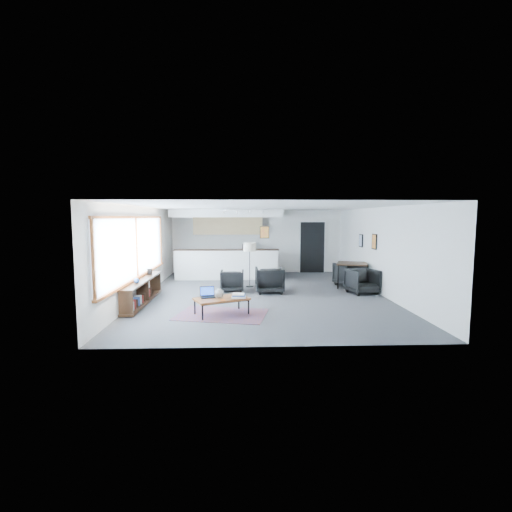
{
  "coord_description": "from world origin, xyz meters",
  "views": [
    {
      "loc": [
        -0.62,
        -10.89,
        2.3
      ],
      "look_at": [
        -0.2,
        0.4,
        1.12
      ],
      "focal_mm": 26.0,
      "sensor_mm": 36.0,
      "label": 1
    }
  ],
  "objects_px": {
    "armchair_left": "(232,280)",
    "ceramic_pot": "(219,293)",
    "microwave": "(249,247)",
    "dining_chair_far": "(350,275)",
    "book_stack": "(239,296)",
    "dining_table": "(352,265)",
    "armchair_right": "(270,279)",
    "floor_lamp": "(250,249)",
    "coffee_table": "(222,299)",
    "laptop": "(207,294)",
    "dining_chair_near": "(362,282)"
  },
  "relations": [
    {
      "from": "coffee_table",
      "to": "dining_chair_far",
      "type": "bearing_deg",
      "value": 16.11
    },
    {
      "from": "ceramic_pot",
      "to": "book_stack",
      "type": "distance_m",
      "value": 0.46
    },
    {
      "from": "dining_table",
      "to": "armchair_right",
      "type": "bearing_deg",
      "value": -164.9
    },
    {
      "from": "laptop",
      "to": "microwave",
      "type": "xyz_separation_m",
      "value": [
        1.1,
        6.3,
        0.63
      ]
    },
    {
      "from": "dining_chair_near",
      "to": "dining_chair_far",
      "type": "relative_size",
      "value": 0.96
    },
    {
      "from": "dining_table",
      "to": "microwave",
      "type": "xyz_separation_m",
      "value": [
        -3.36,
        3.1,
        0.36
      ]
    },
    {
      "from": "ceramic_pot",
      "to": "armchair_right",
      "type": "relative_size",
      "value": 0.26
    },
    {
      "from": "coffee_table",
      "to": "book_stack",
      "type": "xyz_separation_m",
      "value": [
        0.4,
        0.02,
        0.08
      ]
    },
    {
      "from": "dining_chair_far",
      "to": "microwave",
      "type": "distance_m",
      "value": 4.48
    },
    {
      "from": "ceramic_pot",
      "to": "armchair_left",
      "type": "xyz_separation_m",
      "value": [
        0.23,
        2.79,
        -0.15
      ]
    },
    {
      "from": "ceramic_pot",
      "to": "microwave",
      "type": "distance_m",
      "value": 6.51
    },
    {
      "from": "coffee_table",
      "to": "armchair_left",
      "type": "bearing_deg",
      "value": 61.75
    },
    {
      "from": "book_stack",
      "to": "armchair_left",
      "type": "distance_m",
      "value": 2.77
    },
    {
      "from": "ceramic_pot",
      "to": "dining_table",
      "type": "distance_m",
      "value": 5.34
    },
    {
      "from": "floor_lamp",
      "to": "dining_table",
      "type": "distance_m",
      "value": 3.43
    },
    {
      "from": "ceramic_pot",
      "to": "armchair_right",
      "type": "height_order",
      "value": "armchair_right"
    },
    {
      "from": "ceramic_pot",
      "to": "floor_lamp",
      "type": "bearing_deg",
      "value": 77.53
    },
    {
      "from": "laptop",
      "to": "ceramic_pot",
      "type": "bearing_deg",
      "value": -36.5
    },
    {
      "from": "ceramic_pot",
      "to": "microwave",
      "type": "xyz_separation_m",
      "value": [
        0.81,
        6.43,
        0.59
      ]
    },
    {
      "from": "laptop",
      "to": "ceramic_pot",
      "type": "distance_m",
      "value": 0.32
    },
    {
      "from": "laptop",
      "to": "book_stack",
      "type": "distance_m",
      "value": 0.76
    },
    {
      "from": "floor_lamp",
      "to": "microwave",
      "type": "bearing_deg",
      "value": 89.66
    },
    {
      "from": "ceramic_pot",
      "to": "armchair_left",
      "type": "height_order",
      "value": "armchair_left"
    },
    {
      "from": "laptop",
      "to": "dining_chair_far",
      "type": "height_order",
      "value": "dining_chair_far"
    },
    {
      "from": "book_stack",
      "to": "microwave",
      "type": "bearing_deg",
      "value": 86.88
    },
    {
      "from": "coffee_table",
      "to": "book_stack",
      "type": "height_order",
      "value": "book_stack"
    },
    {
      "from": "dining_table",
      "to": "book_stack",
      "type": "bearing_deg",
      "value": -138.3
    },
    {
      "from": "microwave",
      "to": "dining_chair_near",
      "type": "bearing_deg",
      "value": -54.68
    },
    {
      "from": "dining_chair_far",
      "to": "book_stack",
      "type": "bearing_deg",
      "value": 25.09
    },
    {
      "from": "armchair_left",
      "to": "ceramic_pot",
      "type": "bearing_deg",
      "value": 85.71
    },
    {
      "from": "laptop",
      "to": "floor_lamp",
      "type": "relative_size",
      "value": 0.27
    },
    {
      "from": "coffee_table",
      "to": "dining_chair_near",
      "type": "relative_size",
      "value": 1.98
    },
    {
      "from": "floor_lamp",
      "to": "dining_table",
      "type": "height_order",
      "value": "floor_lamp"
    },
    {
      "from": "laptop",
      "to": "floor_lamp",
      "type": "xyz_separation_m",
      "value": [
        1.08,
        3.43,
        0.8
      ]
    },
    {
      "from": "dining_table",
      "to": "ceramic_pot",
      "type": "bearing_deg",
      "value": -141.31
    },
    {
      "from": "ceramic_pot",
      "to": "dining_chair_far",
      "type": "height_order",
      "value": "dining_chair_far"
    },
    {
      "from": "dining_chair_far",
      "to": "microwave",
      "type": "bearing_deg",
      "value": -59.42
    },
    {
      "from": "book_stack",
      "to": "armchair_left",
      "type": "relative_size",
      "value": 0.48
    },
    {
      "from": "dining_chair_far",
      "to": "microwave",
      "type": "xyz_separation_m",
      "value": [
        -3.34,
        2.9,
        0.73
      ]
    },
    {
      "from": "dining_chair_near",
      "to": "dining_chair_far",
      "type": "height_order",
      "value": "dining_chair_far"
    },
    {
      "from": "ceramic_pot",
      "to": "dining_table",
      "type": "relative_size",
      "value": 0.18
    },
    {
      "from": "floor_lamp",
      "to": "dining_chair_far",
      "type": "relative_size",
      "value": 1.98
    },
    {
      "from": "dining_table",
      "to": "microwave",
      "type": "distance_m",
      "value": 4.59
    },
    {
      "from": "ceramic_pot",
      "to": "microwave",
      "type": "relative_size",
      "value": 0.44
    },
    {
      "from": "armchair_right",
      "to": "book_stack",
      "type": "bearing_deg",
      "value": 68.9
    },
    {
      "from": "ceramic_pot",
      "to": "armchair_left",
      "type": "distance_m",
      "value": 2.81
    },
    {
      "from": "book_stack",
      "to": "armchair_right",
      "type": "bearing_deg",
      "value": 70.16
    },
    {
      "from": "coffee_table",
      "to": "ceramic_pot",
      "type": "relative_size",
      "value": 6.25
    },
    {
      "from": "armchair_right",
      "to": "floor_lamp",
      "type": "height_order",
      "value": "floor_lamp"
    },
    {
      "from": "ceramic_pot",
      "to": "floor_lamp",
      "type": "height_order",
      "value": "floor_lamp"
    }
  ]
}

